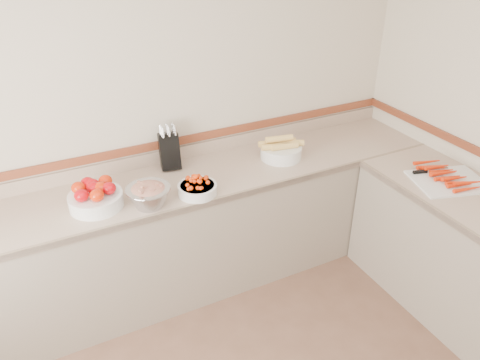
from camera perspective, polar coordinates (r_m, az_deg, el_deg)
name	(u,v)px	position (r m, az deg, el deg)	size (l,w,h in m)	color
back_wall	(153,112)	(3.34, -10.54, 8.11)	(4.00, 4.00, 0.00)	beige
counter_back	(177,235)	(3.48, -7.65, -6.71)	(4.00, 0.65, 1.08)	tan
knife_block	(169,150)	(3.37, -8.60, 3.62)	(0.17, 0.19, 0.34)	black
tomato_bowl	(95,196)	(3.05, -17.22, -1.86)	(0.34, 0.34, 0.17)	white
cherry_tomato_bowl	(197,187)	(3.07, -5.22, -0.91)	(0.26, 0.26, 0.15)	white
corn_bowl	(281,150)	(3.52, 5.01, 3.71)	(0.34, 0.31, 0.18)	white
rhubarb_bowl	(149,195)	(2.97, -11.07, -1.76)	(0.28, 0.28, 0.16)	#B2B2BA
cutting_board	(447,178)	(3.51, 23.94, 0.18)	(0.56, 0.50, 0.07)	white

